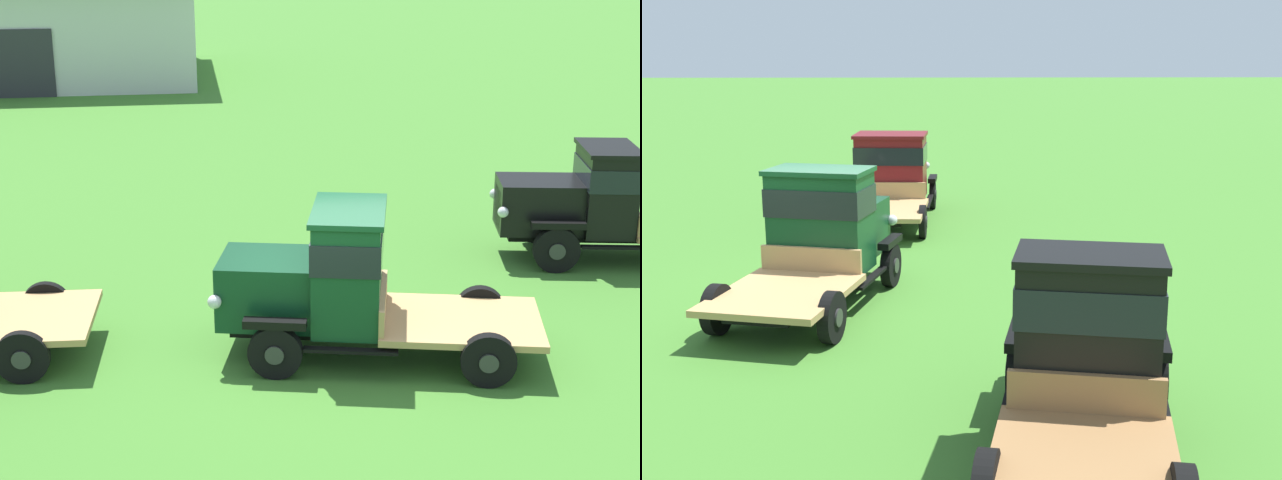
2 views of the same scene
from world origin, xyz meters
The scene contains 4 objects.
ground_plane centered at (0.00, 0.00, 0.00)m, with size 240.00×240.00×0.00m, color #3D7528.
vintage_truck_foreground_near centered at (-6.77, 0.90, 1.13)m, with size 5.62×2.32×2.14m.
vintage_truck_second_in_line centered at (0.19, 0.17, 1.12)m, with size 5.01×2.83×2.25m.
vintage_truck_midrow_center centered at (5.57, 3.70, 1.10)m, with size 4.79×2.47×2.17m.
Camera 2 is at (13.54, 2.18, 4.13)m, focal length 45.00 mm.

